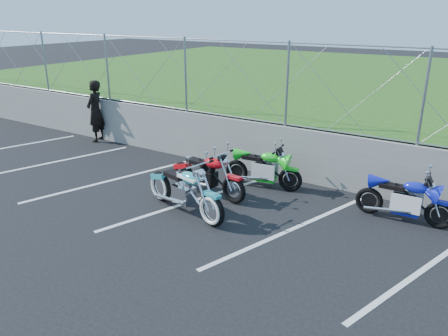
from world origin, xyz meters
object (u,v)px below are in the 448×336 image
Objects in this scene: sportbike_green at (264,170)px; person_standing at (95,111)px; cruiser_turquoise at (185,192)px; sportbike_blue at (406,201)px; naked_orange at (208,176)px.

sportbike_green is 6.35m from person_standing.
cruiser_turquoise reaches higher than sportbike_blue.
naked_orange is 1.10× the size of person_standing.
naked_orange is at bearing 54.66° from person_standing.
cruiser_turquoise is at bearing -115.11° from sportbike_green.
person_standing is (-6.30, 0.60, 0.54)m from sportbike_green.
sportbike_blue is at bearing -9.11° from sportbike_green.
cruiser_turquoise is 1.09× the size of naked_orange.
sportbike_blue is at bearing 20.60° from naked_orange.
cruiser_turquoise reaches higher than naked_orange.
person_standing is at bearing 167.92° from cruiser_turquoise.
person_standing is at bearing 174.15° from sportbike_blue.
sportbike_blue is 9.51m from person_standing.
person_standing reaches higher than naked_orange.
sportbike_green reaches higher than sportbike_blue.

